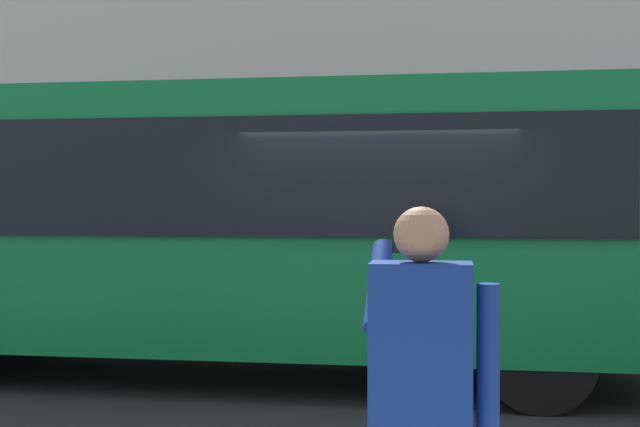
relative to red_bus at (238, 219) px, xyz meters
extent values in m
plane|color=#232326|center=(-1.59, 0.47, -1.68)|extent=(60.00, 60.00, 0.00)
cube|color=navy|center=(-5.09, -5.73, 1.32)|extent=(4.40, 1.10, 0.24)
cube|color=#0F7238|center=(-0.02, -0.01, 0.02)|extent=(9.00, 2.50, 2.60)
cube|color=black|center=(-0.02, 1.25, 0.42)|extent=(7.60, 0.06, 1.10)
cylinder|color=black|center=(2.98, -1.11, -1.18)|extent=(1.00, 0.28, 1.00)
cylinder|color=black|center=(-3.02, -1.11, -1.18)|extent=(1.00, 0.28, 1.00)
cylinder|color=black|center=(-3.02, 1.09, -1.18)|extent=(1.00, 0.28, 1.00)
cube|color=navy|center=(-2.13, 5.40, -0.38)|extent=(0.40, 0.24, 0.66)
sphere|color=#A87A5B|center=(-2.13, 5.40, 0.06)|extent=(0.22, 0.22, 0.22)
cylinder|color=navy|center=(-2.39, 5.40, -0.42)|extent=(0.09, 0.09, 0.58)
cylinder|color=navy|center=(-1.95, 5.24, -0.16)|extent=(0.09, 0.48, 0.37)
cube|color=black|center=(-2.03, 5.10, 0.04)|extent=(0.07, 0.01, 0.14)
camera|label=1|loc=(-2.25, 8.73, 0.18)|focal=47.32mm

